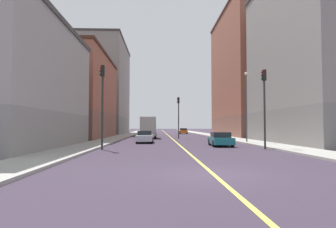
% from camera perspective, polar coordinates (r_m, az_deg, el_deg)
% --- Properties ---
extents(ground_plane, '(400.00, 400.00, 0.00)m').
position_cam_1_polar(ground_plane, '(11.54, 8.89, -11.71)').
color(ground_plane, '#342A39').
rests_on(ground_plane, ground).
extents(sidewalk_left, '(3.09, 168.00, 0.15)m').
position_cam_1_polar(sidewalk_left, '(61.15, 8.03, -4.11)').
color(sidewalk_left, '#9E9B93').
rests_on(sidewalk_left, ground).
extents(sidewalk_right, '(3.09, 168.00, 0.15)m').
position_cam_1_polar(sidewalk_right, '(60.55, -8.13, -4.12)').
color(sidewalk_right, '#9E9B93').
rests_on(sidewalk_right, ground).
extents(lane_center_stripe, '(0.16, 154.00, 0.01)m').
position_cam_1_polar(lane_center_stripe, '(60.25, -0.01, -4.22)').
color(lane_center_stripe, '#E5D14C').
rests_on(lane_center_stripe, ground).
extents(building_left_near, '(11.47, 18.22, 18.91)m').
position_cam_1_polar(building_left_near, '(35.41, 28.71, 10.25)').
color(building_left_near, slate).
rests_on(building_left_near, ground).
extents(building_left_mid, '(11.47, 23.21, 23.56)m').
position_cam_1_polar(building_left_mid, '(56.74, 16.43, 7.72)').
color(building_left_mid, brown).
rests_on(building_left_mid, ground).
extents(building_right_midblock, '(11.47, 20.12, 13.04)m').
position_cam_1_polar(building_right_midblock, '(47.16, -18.74, 3.35)').
color(building_right_midblock, brown).
rests_on(building_right_midblock, ground).
extents(building_right_distant, '(11.47, 22.17, 21.94)m').
position_cam_1_polar(building_right_distant, '(71.20, -13.03, 4.96)').
color(building_right_distant, slate).
rests_on(building_right_distant, ground).
extents(traffic_light_left_near, '(0.40, 0.32, 6.50)m').
position_cam_1_polar(traffic_light_left_near, '(24.74, 18.63, 3.03)').
color(traffic_light_left_near, '#2D2D2D').
rests_on(traffic_light_left_near, ground).
extents(traffic_light_right_near, '(0.40, 0.32, 6.77)m').
position_cam_1_polar(traffic_light_right_near, '(23.59, -12.96, 3.59)').
color(traffic_light_right_near, '#2D2D2D').
rests_on(traffic_light_right_near, ground).
extents(traffic_light_median_far, '(0.40, 0.32, 6.22)m').
position_cam_1_polar(traffic_light_median_far, '(42.97, 2.10, 0.41)').
color(traffic_light_median_far, '#2D2D2D').
rests_on(traffic_light_median_far, ground).
extents(street_lamp_left_near, '(0.36, 0.36, 7.69)m').
position_cam_1_polar(street_lamp_left_near, '(32.60, 15.35, 2.74)').
color(street_lamp_left_near, '#4C4C51').
rests_on(street_lamp_left_near, ground).
extents(car_teal, '(2.00, 4.32, 1.31)m').
position_cam_1_polar(car_teal, '(27.43, 10.42, -4.96)').
color(car_teal, '#196670').
rests_on(car_teal, ground).
extents(car_orange, '(2.07, 4.51, 1.37)m').
position_cam_1_polar(car_orange, '(70.61, 3.08, -3.42)').
color(car_orange, orange).
rests_on(car_orange, ground).
extents(car_blue, '(1.81, 4.47, 1.25)m').
position_cam_1_polar(car_blue, '(58.92, -3.33, -3.66)').
color(car_blue, '#23389E').
rests_on(car_blue, ground).
extents(car_silver, '(1.87, 4.39, 1.36)m').
position_cam_1_polar(car_silver, '(32.35, -4.61, -4.58)').
color(car_silver, silver).
rests_on(car_silver, ground).
extents(box_truck, '(2.42, 6.78, 3.25)m').
position_cam_1_polar(box_truck, '(44.35, -3.91, -2.66)').
color(box_truck, navy).
rests_on(box_truck, ground).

